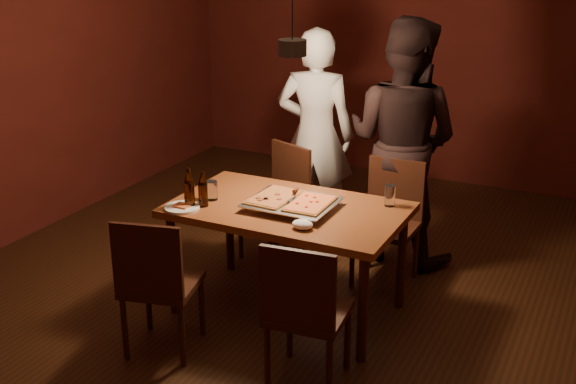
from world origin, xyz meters
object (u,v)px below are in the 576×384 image
at_px(pizza_tray, 292,205).
at_px(diner_dark, 402,142).
at_px(chair_near_right, 304,303).
at_px(beer_bottle_a, 189,188).
at_px(chair_far_left, 281,192).
at_px(dining_table, 288,217).
at_px(diner_white, 315,135).
at_px(plate_slice, 182,207).
at_px(chair_far_right, 390,210).
at_px(pendant_lamp, 292,46).
at_px(chair_near_left, 156,274).
at_px(beer_bottle_b, 203,189).

height_order(pizza_tray, diner_dark, diner_dark).
xyz_separation_m(chair_near_right, beer_bottle_a, (-1.04, 0.48, 0.34)).
bearing_deg(chair_far_left, dining_table, 141.15).
xyz_separation_m(dining_table, chair_far_left, (-0.43, 0.76, -0.14)).
relative_size(chair_far_left, diner_white, 0.31).
distance_m(chair_near_right, diner_white, 2.23).
height_order(plate_slice, diner_white, diner_white).
xyz_separation_m(chair_far_right, diner_white, (-0.83, 0.52, 0.33)).
distance_m(diner_dark, pendant_lamp, 1.39).
xyz_separation_m(chair_near_left, beer_bottle_b, (-0.04, 0.61, 0.33)).
height_order(chair_near_right, diner_dark, diner_dark).
bearing_deg(chair_near_right, chair_far_left, 114.88).
bearing_deg(pizza_tray, beer_bottle_a, -152.11).
bearing_deg(pendant_lamp, chair_near_right, -60.56).
bearing_deg(diner_dark, pendant_lamp, 75.98).
bearing_deg(beer_bottle_a, beer_bottle_b, 35.02).
distance_m(chair_far_right, chair_near_left, 1.83).
bearing_deg(pendant_lamp, diner_white, 106.55).
xyz_separation_m(dining_table, chair_near_left, (-0.45, -0.84, -0.14)).
xyz_separation_m(beer_bottle_b, pendant_lamp, (0.45, 0.38, 0.89)).
distance_m(diner_white, pendant_lamp, 1.47).
bearing_deg(pendant_lamp, dining_table, -73.76).
distance_m(beer_bottle_a, beer_bottle_b, 0.09).
bearing_deg(plate_slice, diner_dark, 57.07).
height_order(plate_slice, diner_dark, diner_dark).
bearing_deg(pizza_tray, beer_bottle_b, -153.79).
distance_m(dining_table, beer_bottle_a, 0.67).
bearing_deg(dining_table, diner_dark, 71.86).
relative_size(beer_bottle_b, diner_white, 0.14).
bearing_deg(chair_far_right, plate_slice, 46.53).
distance_m(chair_near_left, chair_near_right, 0.93).
bearing_deg(chair_near_right, plate_slice, 152.18).
bearing_deg(beer_bottle_b, beer_bottle_a, -144.98).
relative_size(chair_near_left, pizza_tray, 0.93).
xyz_separation_m(chair_near_right, plate_slice, (-1.07, 0.43, 0.22)).
xyz_separation_m(chair_far_left, diner_white, (0.06, 0.52, 0.33)).
bearing_deg(beer_bottle_b, diner_white, 85.51).
distance_m(dining_table, pendant_lamp, 1.10).
distance_m(chair_near_right, plate_slice, 1.17).
relative_size(dining_table, chair_far_right, 3.09).
relative_size(chair_far_right, diner_dark, 0.26).
distance_m(chair_far_left, pizza_tray, 0.94).
relative_size(pizza_tray, diner_dark, 0.29).
xyz_separation_m(chair_far_left, pendant_lamp, (0.39, -0.61, 1.22)).
bearing_deg(dining_table, plate_slice, -150.47).
bearing_deg(diner_dark, dining_table, 80.41).
height_order(dining_table, diner_dark, diner_dark).
relative_size(chair_far_left, pizza_tray, 0.99).
xyz_separation_m(plate_slice, diner_dark, (0.98, 1.51, 0.17)).
bearing_deg(beer_bottle_a, diner_dark, 56.94).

